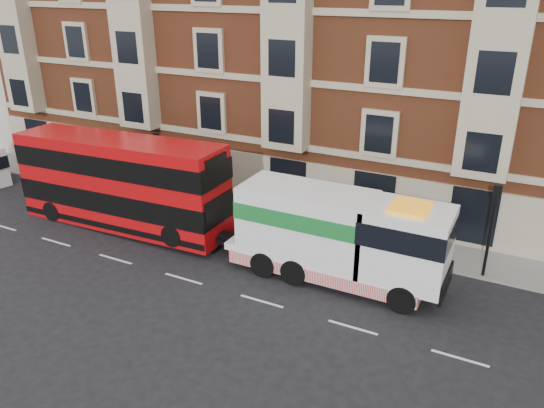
{
  "coord_description": "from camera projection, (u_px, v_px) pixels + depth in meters",
  "views": [
    {
      "loc": [
        12.94,
        -16.59,
        12.43
      ],
      "look_at": [
        2.44,
        4.0,
        2.63
      ],
      "focal_mm": 35.0,
      "sensor_mm": 36.0,
      "label": 1
    }
  ],
  "objects": [
    {
      "name": "ground",
      "position": [
        184.0,
        279.0,
        23.87
      ],
      "size": [
        120.0,
        120.0,
        0.0
      ],
      "primitive_type": "plane",
      "color": "black",
      "rests_on": "ground"
    },
    {
      "name": "sidewalk",
      "position": [
        262.0,
        216.0,
        30.0
      ],
      "size": [
        90.0,
        3.0,
        0.15
      ],
      "primitive_type": "cube",
      "color": "slate",
      "rests_on": "ground"
    },
    {
      "name": "victorian_terrace",
      "position": [
        326.0,
        22.0,
        32.04
      ],
      "size": [
        45.0,
        12.0,
        20.4
      ],
      "color": "brown",
      "rests_on": "ground"
    },
    {
      "name": "lamp_post_west",
      "position": [
        159.0,
        164.0,
        30.42
      ],
      "size": [
        0.35,
        0.15,
        4.35
      ],
      "color": "black",
      "rests_on": "sidewalk"
    },
    {
      "name": "lamp_post_east",
      "position": [
        492.0,
        224.0,
        22.9
      ],
      "size": [
        0.35,
        0.15,
        4.35
      ],
      "color": "black",
      "rests_on": "sidewalk"
    },
    {
      "name": "double_decker_bus",
      "position": [
        121.0,
        181.0,
        27.97
      ],
      "size": [
        12.18,
        2.8,
        4.93
      ],
      "color": "red",
      "rests_on": "ground"
    },
    {
      "name": "tow_truck",
      "position": [
        335.0,
        235.0,
        23.1
      ],
      "size": [
        9.76,
        2.88,
        4.06
      ],
      "color": "white",
      "rests_on": "ground"
    },
    {
      "name": "pedestrian",
      "position": [
        81.0,
        167.0,
        35.06
      ],
      "size": [
        0.68,
        0.53,
        1.64
      ],
      "primitive_type": "imported",
      "rotation": [
        0.0,
        0.0,
        -0.24
      ],
      "color": "#1B1E36",
      "rests_on": "sidewalk"
    }
  ]
}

